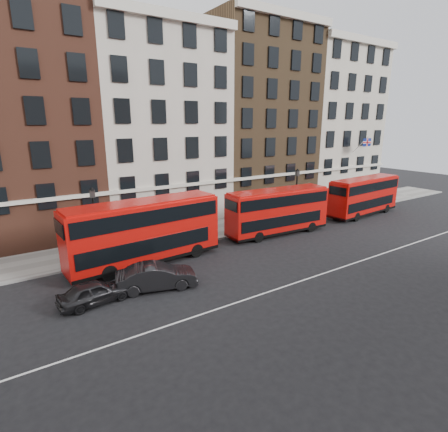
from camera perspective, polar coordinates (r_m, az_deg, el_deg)
ground at (r=24.00m, az=6.71°, el=-9.54°), size 120.00×120.00×0.00m
pavement at (r=32.15m, az=-5.35°, el=-2.90°), size 80.00×5.00×0.15m
kerb at (r=30.07m, az=-3.10°, el=-4.13°), size 80.00×0.30×0.16m
road_centre_line at (r=22.66m, az=10.01°, el=-11.22°), size 70.00×0.12×0.01m
building_terrace at (r=37.17m, az=-11.73°, el=15.20°), size 64.00×11.95×22.00m
bus_b at (r=25.48m, az=-12.91°, el=-2.34°), size 11.24×3.44×4.66m
bus_c at (r=31.94m, az=8.74°, el=0.90°), size 10.05×3.01×4.17m
bus_d at (r=41.21m, az=21.86°, el=3.16°), size 10.02×3.11×4.15m
car_rear at (r=21.43m, az=-20.39°, el=-11.60°), size 4.12×2.02×1.35m
car_front at (r=22.11m, az=-10.94°, el=-9.68°), size 5.13×2.95×1.60m
lamp_post_left at (r=27.20m, az=-20.35°, el=-0.53°), size 0.44×0.44×5.33m
lamp_post_right at (r=36.45m, az=11.73°, el=3.87°), size 0.44×0.44×5.33m
traffic_light at (r=47.50m, az=24.44°, el=4.61°), size 0.25×0.45×3.27m
iron_railings at (r=33.86m, az=-7.12°, el=-1.01°), size 6.60×0.06×1.00m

